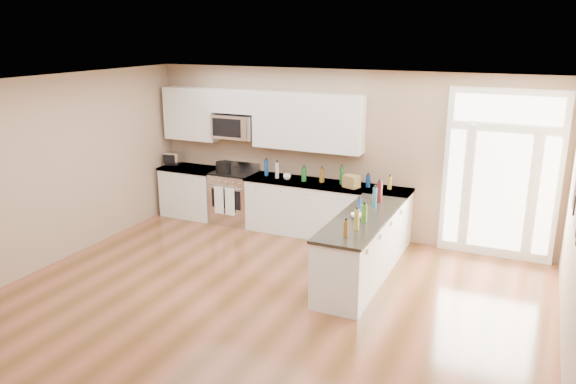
{
  "coord_description": "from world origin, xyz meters",
  "views": [
    {
      "loc": [
        3.03,
        -4.84,
        3.41
      ],
      "look_at": [
        -0.09,
        2.0,
        1.24
      ],
      "focal_mm": 35.0,
      "sensor_mm": 36.0,
      "label": 1
    }
  ],
  "objects_px": {
    "peninsula_cabinet": "(361,251)",
    "kitchen_range": "(235,197)",
    "stockpot": "(223,167)",
    "toaster_oven": "(173,158)"
  },
  "relations": [
    {
      "from": "peninsula_cabinet",
      "to": "toaster_oven",
      "type": "xyz_separation_m",
      "value": [
        -4.22,
        1.5,
        0.63
      ]
    },
    {
      "from": "peninsula_cabinet",
      "to": "kitchen_range",
      "type": "xyz_separation_m",
      "value": [
        -2.86,
        1.45,
        0.05
      ]
    },
    {
      "from": "kitchen_range",
      "to": "toaster_oven",
      "type": "height_order",
      "value": "toaster_oven"
    },
    {
      "from": "kitchen_range",
      "to": "stockpot",
      "type": "bearing_deg",
      "value": -143.94
    },
    {
      "from": "stockpot",
      "to": "toaster_oven",
      "type": "relative_size",
      "value": 0.95
    },
    {
      "from": "kitchen_range",
      "to": "toaster_oven",
      "type": "bearing_deg",
      "value": 177.7
    },
    {
      "from": "peninsula_cabinet",
      "to": "kitchen_range",
      "type": "distance_m",
      "value": 3.2
    },
    {
      "from": "peninsula_cabinet",
      "to": "kitchen_range",
      "type": "height_order",
      "value": "kitchen_range"
    },
    {
      "from": "peninsula_cabinet",
      "to": "kitchen_range",
      "type": "bearing_deg",
      "value": 153.11
    },
    {
      "from": "kitchen_range",
      "to": "stockpot",
      "type": "height_order",
      "value": "stockpot"
    }
  ]
}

